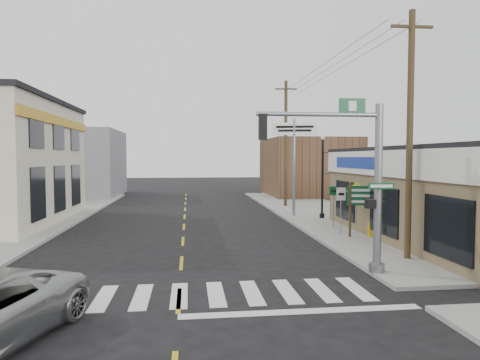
{
  "coord_description": "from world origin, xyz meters",
  "views": [
    {
      "loc": [
        0.28,
        -11.15,
        3.74
      ],
      "look_at": [
        2.43,
        6.75,
        2.8
      ],
      "focal_mm": 32.0,
      "sensor_mm": 36.0,
      "label": 1
    }
  ],
  "objects": [
    {
      "name": "fire_hydrant",
      "position": [
        8.5,
        7.37,
        0.49
      ],
      "size": [
        0.21,
        0.21,
        0.66
      ],
      "rotation": [
        0.0,
        0.0,
        -0.34
      ],
      "color": "#D29E00",
      "rests_on": "sidewalk_right"
    },
    {
      "name": "bare_tree",
      "position": [
        9.35,
        3.71,
        3.76
      ],
      "size": [
        2.31,
        2.31,
        4.62
      ],
      "rotation": [
        0.0,
        0.0,
        0.35
      ],
      "color": "black",
      "rests_on": "sidewalk_right"
    },
    {
      "name": "bldg_distant_right",
      "position": [
        12.0,
        30.0,
        2.8
      ],
      "size": [
        8.0,
        10.0,
        5.6
      ],
      "primitive_type": "cube",
      "color": "brown",
      "rests_on": "ground"
    },
    {
      "name": "ground",
      "position": [
        0.0,
        0.0,
        0.0
      ],
      "size": [
        140.0,
        140.0,
        0.0
      ],
      "primitive_type": "plane",
      "color": "black",
      "rests_on": "ground"
    },
    {
      "name": "center_line",
      "position": [
        0.0,
        8.0,
        0.01
      ],
      "size": [
        0.12,
        56.0,
        0.01
      ],
      "primitive_type": "cube",
      "color": "gold",
      "rests_on": "ground"
    },
    {
      "name": "shrub_front",
      "position": [
        10.67,
        3.42,
        0.6
      ],
      "size": [
        1.24,
        1.24,
        0.93
      ],
      "primitive_type": "ellipsoid",
      "color": "#1D3E1A",
      "rests_on": "sidewalk_right"
    },
    {
      "name": "utility_pole_near",
      "position": [
        8.08,
        3.24,
        4.63
      ],
      "size": [
        1.53,
        0.23,
        8.78
      ],
      "rotation": [
        0.0,
        0.0,
        -0.02
      ],
      "color": "#463624",
      "rests_on": "sidewalk_right"
    },
    {
      "name": "sidewalk_right",
      "position": [
        9.0,
        13.0,
        0.07
      ],
      "size": [
        6.0,
        38.0,
        0.13
      ],
      "primitive_type": "cube",
      "color": "gray",
      "rests_on": "ground"
    },
    {
      "name": "traffic_signal_pole",
      "position": [
        5.55,
        1.64,
        3.39
      ],
      "size": [
        4.3,
        0.36,
        5.45
      ],
      "rotation": [
        0.0,
        0.0,
        -0.01
      ],
      "color": "gray",
      "rests_on": "sidewalk_right"
    },
    {
      "name": "lamp_post",
      "position": [
        8.26,
        13.54,
        2.99
      ],
      "size": [
        0.64,
        0.5,
        4.91
      ],
      "rotation": [
        0.0,
        0.0,
        0.35
      ],
      "color": "black",
      "rests_on": "sidewalk_right"
    },
    {
      "name": "sidewalk_left",
      "position": [
        -9.0,
        13.0,
        0.07
      ],
      "size": [
        6.0,
        38.0,
        0.13
      ],
      "primitive_type": "cube",
      "color": "gray",
      "rests_on": "ground"
    },
    {
      "name": "dance_center_sign",
      "position": [
        6.83,
        14.98,
        4.76
      ],
      "size": [
        2.86,
        0.18,
        6.07
      ],
      "rotation": [
        0.0,
        0.0,
        -0.27
      ],
      "color": "gray",
      "rests_on": "sidewalk_right"
    },
    {
      "name": "crosswalk",
      "position": [
        0.0,
        0.4,
        0.01
      ],
      "size": [
        11.0,
        2.2,
        0.01
      ],
      "primitive_type": "cube",
      "color": "silver",
      "rests_on": "ground"
    },
    {
      "name": "guide_sign",
      "position": [
        8.17,
        7.46,
        1.77
      ],
      "size": [
        1.43,
        0.13,
        2.51
      ],
      "rotation": [
        0.0,
        0.0,
        -0.16
      ],
      "color": "#4C3B23",
      "rests_on": "sidewalk_right"
    },
    {
      "name": "bldg_distant_left",
      "position": [
        -11.0,
        32.0,
        3.2
      ],
      "size": [
        9.0,
        10.0,
        6.4
      ],
      "primitive_type": "cube",
      "color": "gray",
      "rests_on": "ground"
    },
    {
      "name": "ped_crossing_sign",
      "position": [
        8.2,
        8.29,
        1.86
      ],
      "size": [
        0.97,
        0.07,
        2.5
      ],
      "rotation": [
        0.0,
        0.0,
        -0.41
      ],
      "color": "gray",
      "rests_on": "sidewalk_right"
    },
    {
      "name": "shrub_back",
      "position": [
        9.68,
        7.75,
        0.53
      ],
      "size": [
        1.07,
        1.07,
        0.81
      ],
      "primitive_type": "ellipsoid",
      "color": "black",
      "rests_on": "sidewalk_right"
    },
    {
      "name": "utility_pole_far",
      "position": [
        7.5,
        20.26,
        4.91
      ],
      "size": [
        1.62,
        0.24,
        9.32
      ],
      "rotation": [
        0.0,
        0.0,
        -0.09
      ],
      "color": "#42271B",
      "rests_on": "sidewalk_right"
    }
  ]
}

